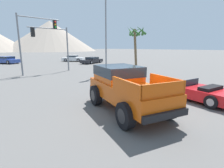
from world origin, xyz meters
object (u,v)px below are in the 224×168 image
parked_car_blue (7,60)px  parked_car_dark (92,60)px  parked_car_white (73,58)px  palm_tree_tall (136,36)px  traffic_light_main (36,33)px  red_convertible_car (197,91)px  traffic_light_crosswalk (52,40)px  street_lamp_post (106,29)px  orange_pickup_truck (125,86)px

parked_car_blue → parked_car_dark: bearing=-66.3°
parked_car_white → palm_tree_tall: bearing=61.1°
parked_car_dark → traffic_light_main: (-11.65, -5.47, 3.65)m
red_convertible_car → parked_car_dark: (9.42, 20.87, 0.11)m
parked_car_blue → parked_car_white: size_ratio=1.11×
parked_car_white → traffic_light_crosswalk: (-9.72, -11.16, 2.97)m
parked_car_blue → traffic_light_crosswalk: 15.68m
street_lamp_post → palm_tree_tall: size_ratio=1.34×
parked_car_dark → parked_car_blue: parked_car_blue is taller
orange_pickup_truck → traffic_light_crosswalk: (3.56, 13.62, 2.46)m
street_lamp_post → palm_tree_tall: street_lamp_post is taller
parked_car_blue → palm_tree_tall: size_ratio=0.83×
traffic_light_main → red_convertible_car: bearing=-81.7°
parked_car_white → traffic_light_main: 16.49m
orange_pickup_truck → traffic_light_main: 14.01m
parked_car_dark → street_lamp_post: 13.10m
parked_car_blue → traffic_light_main: bearing=-116.9°
parked_car_dark → palm_tree_tall: size_ratio=0.84×
parked_car_blue → orange_pickup_truck: bearing=-118.6°
street_lamp_post → orange_pickup_truck: bearing=-128.9°
orange_pickup_truck → red_convertible_car: size_ratio=1.22×
traffic_light_main → palm_tree_tall: size_ratio=1.03×
orange_pickup_truck → parked_car_dark: size_ratio=1.08×
red_convertible_car → street_lamp_post: 11.50m
red_convertible_car → palm_tree_tall: 17.69m
traffic_light_main → traffic_light_crosswalk: bearing=2.3°
parked_car_dark → traffic_light_crosswalk: bearing=102.3°
red_convertible_car → parked_car_blue: bearing=104.0°
parked_car_blue → parked_car_white: (10.51, -4.22, -0.01)m
traffic_light_main → street_lamp_post: 7.21m
parked_car_dark → street_lamp_post: size_ratio=0.63×
parked_car_white → traffic_light_main: bearing=6.5°
parked_car_white → street_lamp_post: size_ratio=0.56×
orange_pickup_truck → red_convertible_car: 4.43m
orange_pickup_truck → traffic_light_crosswalk: bearing=94.8°
red_convertible_car → parked_car_white: parked_car_white is taller
red_convertible_car → palm_tree_tall: (11.42, 12.92, 3.93)m
street_lamp_post → palm_tree_tall: 8.96m
red_convertible_car → orange_pickup_truck: bearing=166.9°
red_convertible_car → parked_car_dark: parked_car_dark is taller
parked_car_white → traffic_light_main: (-11.53, -11.23, 3.59)m
red_convertible_car → parked_car_dark: 22.90m
traffic_light_main → parked_car_blue: bearing=86.2°
red_convertible_car → street_lamp_post: street_lamp_post is taller
red_convertible_car → parked_car_white: size_ratio=0.99×
traffic_light_crosswalk → parked_car_white: bearing=-131.1°
orange_pickup_truck → parked_car_dark: 23.28m
traffic_light_crosswalk → street_lamp_post: street_lamp_post is taller
parked_car_dark → parked_car_white: (-0.12, 5.75, 0.06)m
traffic_light_main → street_lamp_post: street_lamp_post is taller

